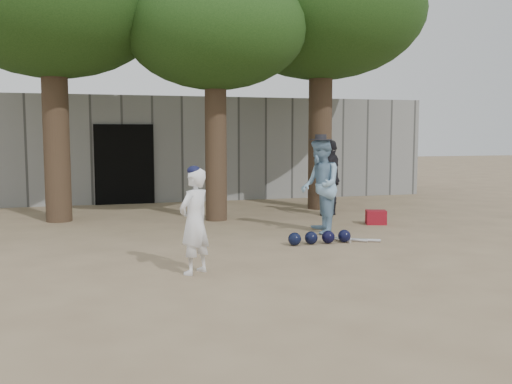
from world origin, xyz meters
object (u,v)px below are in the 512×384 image
object	(u,v)px
spectator_dark	(331,178)
boy_player	(194,221)
red_bag	(376,217)
spectator_blue	(320,186)

from	to	relation	value
spectator_dark	boy_player	bearing A→B (deg)	-3.27
boy_player	red_bag	distance (m)	5.57
spectator_dark	spectator_blue	bearing A→B (deg)	9.26
boy_player	spectator_dark	distance (m)	6.29
boy_player	spectator_dark	xyz separation A→B (m)	(4.12, 4.75, 0.16)
red_bag	boy_player	bearing A→B (deg)	-144.50
spectator_blue	spectator_dark	xyz separation A→B (m)	(1.19, 2.19, -0.03)
spectator_blue	red_bag	world-z (taller)	spectator_blue
spectator_blue	red_bag	xyz separation A→B (m)	(1.58, 0.66, -0.78)
spectator_blue	boy_player	bearing A→B (deg)	-37.94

